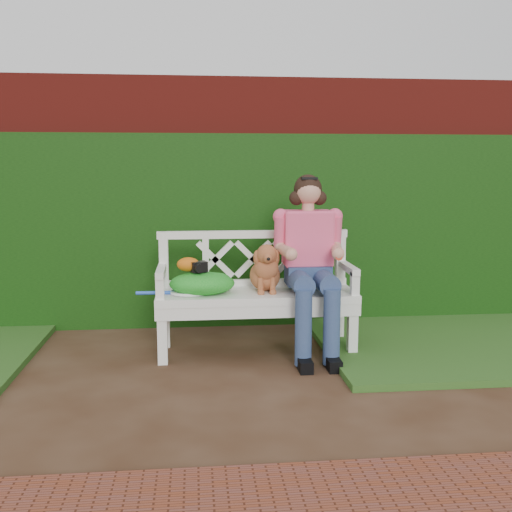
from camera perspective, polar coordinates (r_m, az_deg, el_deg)
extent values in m
plane|color=#3A2012|center=(3.89, -7.49, -12.90)|extent=(60.00, 60.00, 0.00)
cube|color=maroon|center=(5.53, -7.16, 5.16)|extent=(10.00, 0.30, 2.20)
cube|color=#17460D|center=(5.34, -7.16, 2.34)|extent=(10.00, 0.18, 1.70)
cube|color=#1D5016|center=(5.25, 20.25, -7.40)|extent=(2.60, 2.00, 0.05)
cube|color=black|center=(4.45, -5.49, -1.02)|extent=(0.14, 0.12, 0.08)
ellipsoid|color=#CA6011|center=(4.47, -6.47, -0.80)|extent=(0.19, 0.16, 0.11)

